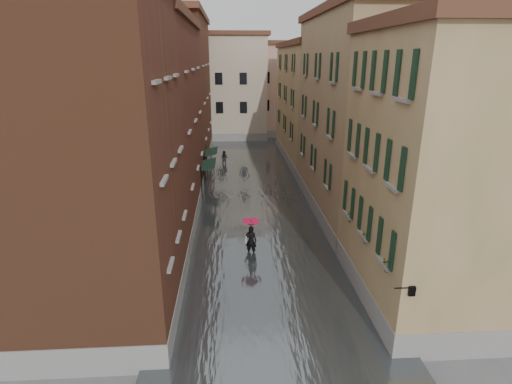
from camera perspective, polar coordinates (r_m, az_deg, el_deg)
name	(u,v)px	position (r m, az deg, el deg)	size (l,w,h in m)	color
ground	(267,279)	(20.39, 1.60, -12.31)	(120.00, 120.00, 0.00)	#5B5B5E
floodwater	(253,193)	(32.17, -0.48, -0.15)	(10.00, 60.00, 0.20)	#4F5558
building_left_near	(94,166)	(16.77, -22.11, 3.50)	(6.00, 8.00, 13.00)	brown
building_left_mid	(149,126)	(27.26, -15.08, 9.10)	(6.00, 14.00, 12.50)	#572B1B
building_left_far	(177,94)	(41.88, -11.27, 13.58)	(6.00, 16.00, 14.00)	brown
building_right_near	(440,178)	(18.29, 24.81, 1.88)	(6.00, 8.00, 11.50)	olive
building_right_mid	(360,120)	(28.07, 14.60, 9.92)	(6.00, 14.00, 13.00)	#978A5C
building_right_far	(314,106)	(42.55, 8.31, 12.12)	(6.00, 16.00, 11.50)	olive
building_end_cream	(220,88)	(55.55, -5.18, 14.52)	(12.00, 9.00, 13.00)	#C1AF99
building_end_pink	(284,91)	(58.08, 4.07, 14.23)	(10.00, 9.00, 12.00)	#CDA490
awning_near	(208,165)	(31.56, -6.84, 3.84)	(1.09, 3.18, 2.80)	black
awning_far	(211,153)	(35.83, -6.50, 5.63)	(1.09, 2.81, 2.80)	black
wall_lantern	(411,290)	(14.90, 21.24, -12.93)	(0.71, 0.22, 0.35)	black
window_planters	(369,231)	(17.69, 15.85, -5.34)	(0.59, 5.58, 0.84)	brown
pedestrian_main	(251,234)	(22.06, -0.72, -6.06)	(0.99, 0.99, 2.06)	black
pedestrian_far	(225,158)	(40.69, -4.52, 4.83)	(0.75, 0.59, 1.55)	black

